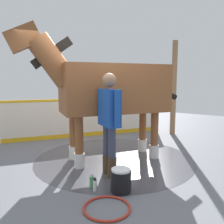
{
  "coord_description": "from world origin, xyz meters",
  "views": [
    {
      "loc": [
        -3.74,
        -2.81,
        1.67
      ],
      "look_at": [
        -0.05,
        -0.35,
        1.06
      ],
      "focal_mm": 38.11,
      "sensor_mm": 36.0,
      "label": 1
    }
  ],
  "objects_px": {
    "handler": "(109,117)",
    "bottle_shampoo": "(95,185)",
    "horse": "(108,89)",
    "bottle_spray": "(92,181)",
    "hose_coil": "(107,208)",
    "wash_bucket": "(121,180)"
  },
  "relations": [
    {
      "from": "handler",
      "to": "bottle_shampoo",
      "type": "xyz_separation_m",
      "value": [
        -0.62,
        -0.16,
        -0.95
      ]
    },
    {
      "from": "horse",
      "to": "bottle_shampoo",
      "type": "distance_m",
      "value": 2.01
    },
    {
      "from": "bottle_spray",
      "to": "bottle_shampoo",
      "type": "bearing_deg",
      "value": -119.38
    },
    {
      "from": "bottle_shampoo",
      "to": "horse",
      "type": "bearing_deg",
      "value": 26.46
    },
    {
      "from": "bottle_spray",
      "to": "hose_coil",
      "type": "xyz_separation_m",
      "value": [
        -0.38,
        -0.56,
        -0.08
      ]
    },
    {
      "from": "horse",
      "to": "wash_bucket",
      "type": "xyz_separation_m",
      "value": [
        -1.11,
        -0.99,
        -1.31
      ]
    },
    {
      "from": "wash_bucket",
      "to": "bottle_spray",
      "type": "distance_m",
      "value": 0.48
    },
    {
      "from": "horse",
      "to": "handler",
      "type": "height_order",
      "value": "horse"
    },
    {
      "from": "bottle_shampoo",
      "to": "hose_coil",
      "type": "distance_m",
      "value": 0.55
    },
    {
      "from": "horse",
      "to": "bottle_spray",
      "type": "xyz_separation_m",
      "value": [
        -1.24,
        -0.53,
        -1.38
      ]
    },
    {
      "from": "wash_bucket",
      "to": "bottle_spray",
      "type": "height_order",
      "value": "wash_bucket"
    },
    {
      "from": "hose_coil",
      "to": "handler",
      "type": "bearing_deg",
      "value": 32.73
    },
    {
      "from": "hose_coil",
      "to": "bottle_shampoo",
      "type": "bearing_deg",
      "value": 54.3
    },
    {
      "from": "wash_bucket",
      "to": "bottle_shampoo",
      "type": "relative_size",
      "value": 1.75
    },
    {
      "from": "wash_bucket",
      "to": "horse",
      "type": "bearing_deg",
      "value": 41.76
    },
    {
      "from": "handler",
      "to": "hose_coil",
      "type": "xyz_separation_m",
      "value": [
        -0.94,
        -0.6,
        -1.02
      ]
    },
    {
      "from": "horse",
      "to": "hose_coil",
      "type": "height_order",
      "value": "horse"
    },
    {
      "from": "bottle_shampoo",
      "to": "handler",
      "type": "bearing_deg",
      "value": 14.42
    },
    {
      "from": "handler",
      "to": "hose_coil",
      "type": "bearing_deg",
      "value": -115.31
    },
    {
      "from": "horse",
      "to": "bottle_shampoo",
      "type": "xyz_separation_m",
      "value": [
        -1.31,
        -0.65,
        -1.39
      ]
    },
    {
      "from": "horse",
      "to": "handler",
      "type": "bearing_deg",
      "value": 71.0
    },
    {
      "from": "handler",
      "to": "hose_coil",
      "type": "relative_size",
      "value": 2.82
    }
  ]
}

